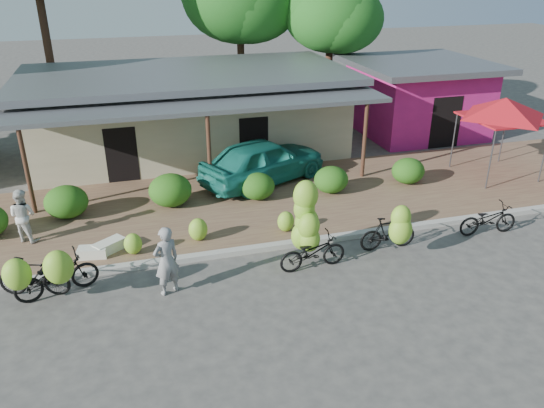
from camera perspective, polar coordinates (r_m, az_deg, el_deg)
The scene contains 25 objects.
ground at distance 12.99m, azimuth -1.75°, elevation -9.62°, with size 100.00×100.00×0.00m, color #413F3D.
sidewalk at distance 17.23m, azimuth -5.90°, elevation -0.37°, with size 60.00×6.00×0.12m, color #856747.
curb at distance 14.60m, azimuth -3.72°, elevation -5.11°, with size 60.00×0.25×0.15m, color #A8A399.
shop_main at distance 22.22m, azimuth -8.95°, elevation 9.79°, with size 13.00×8.50×3.35m.
shop_pink at distance 25.71m, azimuth 15.33°, elevation 11.13°, with size 6.00×6.00×3.25m.
tree_near_right at distance 27.00m, azimuth 5.89°, elevation 19.90°, with size 4.66×4.50×6.86m.
hedge_1 at distance 17.34m, azimuth -21.26°, elevation 0.21°, with size 1.30×1.17×1.02m, color #155012.
hedge_2 at distance 17.24m, azimuth -10.89°, elevation 1.47°, with size 1.37×1.23×1.07m, color #155012.
hedge_3 at distance 17.46m, azimuth -1.56°, elevation 1.92°, with size 1.14×1.03×0.89m, color #155012.
hedge_4 at distance 18.07m, azimuth 6.38°, elevation 2.62°, with size 1.18×1.06×0.92m, color #155012.
hedge_5 at distance 19.34m, azimuth 14.43°, elevation 3.47°, with size 1.17×1.05×0.91m, color #155012.
red_canopy at distance 20.62m, azimuth 23.73°, elevation 9.43°, with size 3.50×3.50×2.86m.
bike_far_left at distance 13.54m, azimuth -22.15°, elevation -7.00°, with size 2.06×1.50×1.49m.
bike_left at distance 13.70m, azimuth -24.59°, elevation -7.06°, with size 1.79×1.37×1.37m.
bike_center at distance 13.78m, azimuth 4.00°, elevation -3.21°, with size 1.85×1.21×2.26m.
bike_right at distance 14.70m, azimuth 12.85°, elevation -2.77°, with size 1.65×1.17×1.59m.
bike_far_right at distance 16.67m, azimuth 22.23°, elevation -1.54°, with size 1.82×0.73×0.94m.
loose_banana_a at distance 14.71m, azimuth -14.72°, elevation -4.16°, with size 0.48×0.41×0.60m, color #8DCB32.
loose_banana_b at distance 15.04m, azimuth -7.96°, elevation -2.73°, with size 0.53×0.45×0.67m, color #8DCB32.
loose_banana_c at distance 15.40m, azimuth 1.50°, elevation -1.89°, with size 0.50×0.42×0.62m, color #8DCB32.
sack_near at distance 15.09m, azimuth -17.10°, elevation -4.35°, with size 0.85×0.40×0.30m, color silver.
sack_far at distance 14.95m, azimuth -18.73°, elevation -4.92°, with size 0.75×0.38×0.28m, color silver.
vendor at distance 12.80m, azimuth -11.28°, elevation -6.01°, with size 0.65×0.42×1.77m, color gray.
bystander at distance 16.24m, azimuth -25.23°, elevation -1.12°, with size 0.75×0.59×1.55m, color silver.
teal_van at distance 18.71m, azimuth -0.95°, elevation 4.68°, with size 1.90×4.71×1.61m, color #186D5F.
Camera 1 is at (-2.58, -10.42, 7.31)m, focal length 35.00 mm.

